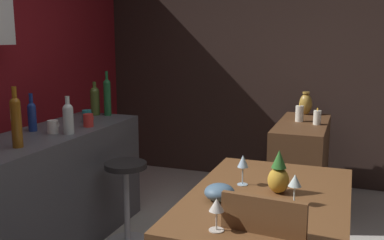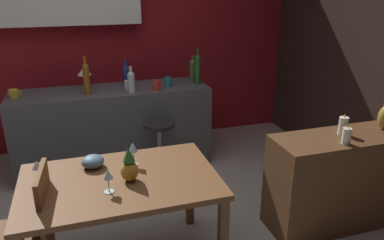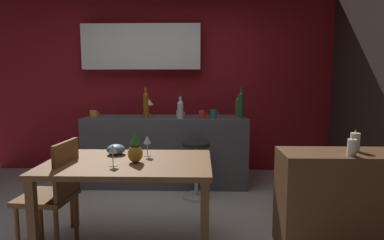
% 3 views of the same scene
% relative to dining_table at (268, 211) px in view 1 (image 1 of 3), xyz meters
% --- Properties ---
extents(wall_side_right, '(0.10, 4.40, 2.60)m').
position_rel_dining_table_xyz_m(wall_side_right, '(2.57, 0.63, 0.65)').
color(wall_side_right, '#33231E').
rests_on(wall_side_right, ground_plane).
extents(dining_table, '(1.32, 0.85, 0.74)m').
position_rel_dining_table_xyz_m(dining_table, '(0.00, 0.00, 0.00)').
color(dining_table, brown).
rests_on(dining_table, ground_plane).
extents(kitchen_counter, '(2.10, 0.60, 0.90)m').
position_rel_dining_table_xyz_m(kitchen_counter, '(0.13, 1.69, -0.20)').
color(kitchen_counter, '#4C4C51').
rests_on(kitchen_counter, ground_plane).
extents(sideboard_cabinet, '(1.10, 0.44, 0.82)m').
position_rel_dining_table_xyz_m(sideboard_cabinet, '(1.77, 0.02, -0.24)').
color(sideboard_cabinet, '#56351E').
rests_on(sideboard_cabinet, ground_plane).
extents(bar_stool, '(0.34, 0.34, 0.66)m').
position_rel_dining_table_xyz_m(bar_stool, '(0.53, 1.17, -0.30)').
color(bar_stool, '#262323').
rests_on(bar_stool, ground_plane).
extents(wine_glass_left, '(0.06, 0.06, 0.18)m').
position_rel_dining_table_xyz_m(wine_glass_left, '(0.12, 0.17, 0.22)').
color(wine_glass_left, silver).
rests_on(wine_glass_left, dining_table).
extents(wine_glass_right, '(0.07, 0.07, 0.15)m').
position_rel_dining_table_xyz_m(wine_glass_right, '(-0.52, 0.14, 0.20)').
color(wine_glass_right, silver).
rests_on(wine_glass_right, dining_table).
extents(wine_glass_center, '(0.07, 0.07, 0.16)m').
position_rel_dining_table_xyz_m(wine_glass_center, '(-0.09, -0.15, 0.21)').
color(wine_glass_center, silver).
rests_on(wine_glass_center, dining_table).
extents(pineapple_centerpiece, '(0.12, 0.12, 0.24)m').
position_rel_dining_table_xyz_m(pineapple_centerpiece, '(0.06, -0.04, 0.19)').
color(pineapple_centerpiece, gold).
rests_on(pineapple_centerpiece, dining_table).
extents(fruit_bowl, '(0.16, 0.16, 0.09)m').
position_rel_dining_table_xyz_m(fruit_bowl, '(-0.16, 0.23, 0.13)').
color(fruit_bowl, slate).
rests_on(fruit_bowl, dining_table).
extents(wine_bottle_cobalt, '(0.06, 0.06, 0.28)m').
position_rel_dining_table_xyz_m(wine_bottle_cobalt, '(0.32, 1.82, 0.37)').
color(wine_bottle_cobalt, navy).
rests_on(wine_bottle_cobalt, kitchen_counter).
extents(wine_bottle_olive, '(0.08, 0.08, 0.30)m').
position_rel_dining_table_xyz_m(wine_bottle_olive, '(1.08, 1.77, 0.39)').
color(wine_bottle_olive, '#475623').
rests_on(wine_bottle_olive, kitchen_counter).
extents(wine_bottle_amber, '(0.07, 0.07, 0.39)m').
position_rel_dining_table_xyz_m(wine_bottle_amber, '(-0.12, 1.58, 0.43)').
color(wine_bottle_amber, '#8C5114').
rests_on(wine_bottle_amber, kitchen_counter).
extents(wine_bottle_green, '(0.06, 0.06, 0.40)m').
position_rel_dining_table_xyz_m(wine_bottle_green, '(1.09, 1.65, 0.43)').
color(wine_bottle_green, '#1E592D').
rests_on(wine_bottle_green, kitchen_counter).
extents(wine_bottle_clear, '(0.08, 0.08, 0.28)m').
position_rel_dining_table_xyz_m(wine_bottle_clear, '(0.33, 1.51, 0.37)').
color(wine_bottle_clear, silver).
rests_on(wine_bottle_clear, kitchen_counter).
extents(cup_red, '(0.11, 0.08, 0.10)m').
position_rel_dining_table_xyz_m(cup_red, '(0.60, 1.53, 0.30)').
color(cup_red, red).
rests_on(cup_red, kitchen_counter).
extents(cup_white, '(0.11, 0.08, 0.10)m').
position_rel_dining_table_xyz_m(cup_white, '(0.31, 1.64, 0.30)').
color(cup_white, white).
rests_on(cup_white, kitchen_counter).
extents(cup_teal, '(0.11, 0.07, 0.10)m').
position_rel_dining_table_xyz_m(cup_teal, '(0.75, 1.64, 0.30)').
color(cup_teal, teal).
rests_on(cup_teal, kitchen_counter).
extents(pillar_candle_tall, '(0.07, 0.07, 0.15)m').
position_rel_dining_table_xyz_m(pillar_candle_tall, '(1.72, -0.11, 0.23)').
color(pillar_candle_tall, white).
rests_on(pillar_candle_tall, sideboard_cabinet).
extents(pillar_candle_short, '(0.07, 0.07, 0.17)m').
position_rel_dining_table_xyz_m(pillar_candle_short, '(1.82, 0.05, 0.24)').
color(pillar_candle_short, white).
rests_on(pillar_candle_short, sideboard_cabinet).
extents(vase_brass, '(0.13, 0.13, 0.23)m').
position_rel_dining_table_xyz_m(vase_brass, '(2.23, 0.04, 0.28)').
color(vase_brass, '#B78C38').
rests_on(vase_brass, sideboard_cabinet).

